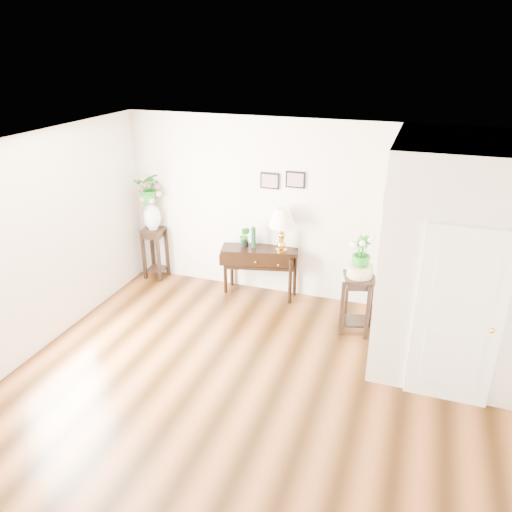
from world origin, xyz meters
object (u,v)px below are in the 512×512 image
at_px(console_table, 260,271).
at_px(plant_stand_a, 155,253).
at_px(plant_stand_b, 357,304).
at_px(table_lamp, 282,230).

relative_size(console_table, plant_stand_a, 1.35).
xyz_separation_m(console_table, plant_stand_b, (1.64, -0.62, 0.03)).
bearing_deg(console_table, plant_stand_a, 165.47).
height_order(console_table, plant_stand_b, plant_stand_b).
relative_size(table_lamp, plant_stand_b, 0.81).
bearing_deg(plant_stand_a, console_table, -0.90).
height_order(table_lamp, plant_stand_a, table_lamp).
distance_m(table_lamp, plant_stand_a, 2.37).
bearing_deg(plant_stand_b, console_table, 159.17).
bearing_deg(table_lamp, plant_stand_b, -25.82).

